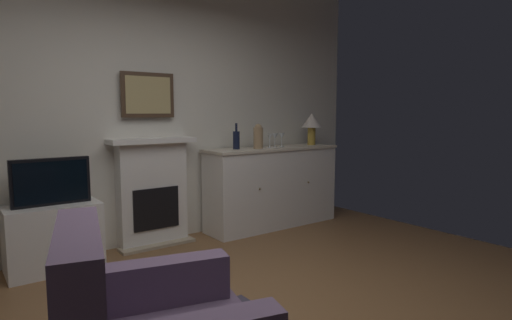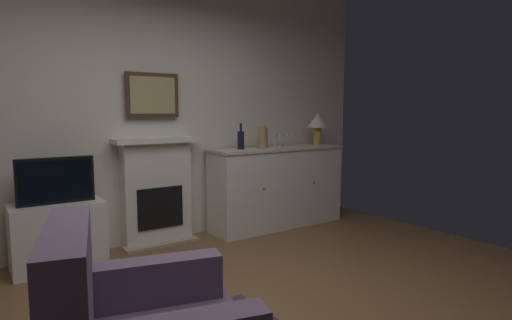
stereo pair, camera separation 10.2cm
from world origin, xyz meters
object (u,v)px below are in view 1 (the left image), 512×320
(wine_glass_center, at_px, (275,137))
(vase_decorative, at_px, (258,136))
(table_lamp, at_px, (312,123))
(wine_bottle, at_px, (236,140))
(framed_picture, at_px, (148,95))
(sideboard_cabinet, at_px, (272,187))
(tv_cabinet, at_px, (54,237))
(fireplace_unit, at_px, (153,192))
(wine_glass_left, at_px, (270,137))
(tv_set, at_px, (51,182))
(wine_glass_right, at_px, (282,137))

(wine_glass_center, height_order, vase_decorative, vase_decorative)
(table_lamp, bearing_deg, wine_bottle, 178.82)
(framed_picture, relative_size, table_lamp, 1.37)
(sideboard_cabinet, xyz_separation_m, tv_cabinet, (-2.41, 0.02, -0.19))
(sideboard_cabinet, xyz_separation_m, table_lamp, (0.64, 0.00, 0.75))
(sideboard_cabinet, distance_m, wine_glass_center, 0.60)
(vase_decorative, bearing_deg, framed_picture, 167.06)
(fireplace_unit, relative_size, vase_decorative, 3.91)
(sideboard_cabinet, height_order, table_lamp, table_lamp)
(framed_picture, height_order, wine_bottle, framed_picture)
(wine_glass_left, height_order, vase_decorative, vase_decorative)
(tv_cabinet, distance_m, tv_set, 0.49)
(fireplace_unit, distance_m, sideboard_cabinet, 1.45)
(framed_picture, bearing_deg, wine_glass_left, -11.43)
(wine_glass_left, bearing_deg, tv_cabinet, 178.38)
(wine_glass_right, relative_size, tv_cabinet, 0.22)
(table_lamp, height_order, wine_glass_right, table_lamp)
(wine_glass_center, relative_size, tv_cabinet, 0.22)
(fireplace_unit, xyz_separation_m, framed_picture, (0.00, 0.05, 0.98))
(fireplace_unit, relative_size, table_lamp, 2.75)
(wine_bottle, distance_m, wine_glass_left, 0.42)
(fireplace_unit, bearing_deg, table_lamp, -4.89)
(wine_glass_center, bearing_deg, tv_set, 179.95)
(tv_cabinet, relative_size, tv_set, 1.21)
(table_lamp, height_order, wine_glass_center, table_lamp)
(wine_glass_left, distance_m, tv_cabinet, 2.46)
(fireplace_unit, xyz_separation_m, wine_glass_center, (1.46, -0.19, 0.52))
(sideboard_cabinet, distance_m, table_lamp, 0.98)
(table_lamp, xyz_separation_m, wine_bottle, (-1.14, 0.02, -0.17))
(vase_decorative, height_order, tv_set, vase_decorative)
(wine_glass_left, relative_size, wine_glass_right, 1.00)
(wine_bottle, bearing_deg, table_lamp, -1.18)
(framed_picture, distance_m, table_lamp, 2.11)
(tv_set, bearing_deg, tv_cabinet, 90.00)
(sideboard_cabinet, distance_m, tv_set, 2.43)
(wine_glass_right, bearing_deg, framed_picture, 171.81)
(framed_picture, height_order, tv_set, framed_picture)
(wine_bottle, distance_m, wine_glass_right, 0.64)
(table_lamp, xyz_separation_m, tv_cabinet, (-3.05, 0.01, -0.94))
(sideboard_cabinet, xyz_separation_m, wine_glass_center, (0.03, -0.01, 0.59))
(table_lamp, bearing_deg, wine_glass_right, -179.55)
(sideboard_cabinet, relative_size, wine_glass_left, 10.32)
(fireplace_unit, xyz_separation_m, tv_cabinet, (-0.98, -0.16, -0.26))
(wine_bottle, bearing_deg, tv_cabinet, -179.75)
(wine_glass_right, bearing_deg, tv_cabinet, 179.57)
(wine_glass_left, relative_size, wine_glass_center, 1.00)
(framed_picture, xyz_separation_m, table_lamp, (2.07, -0.22, -0.30))
(table_lamp, height_order, vase_decorative, table_lamp)
(wine_bottle, relative_size, wine_glass_center, 1.76)
(wine_bottle, relative_size, wine_glass_left, 1.76)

